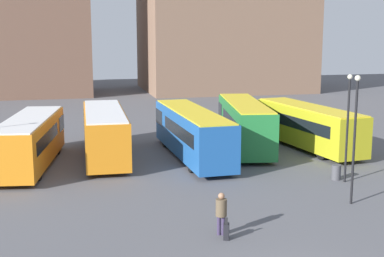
# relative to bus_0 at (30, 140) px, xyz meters

# --- Properties ---
(building_block_right) EXTENTS (22.42, 17.28, 22.81)m
(building_block_right) POSITION_rel_bus_0_xyz_m (24.53, 40.49, 9.74)
(building_block_right) COLOR #7F604C
(building_block_right) RESTS_ON ground_plane
(bus_0) EXTENTS (4.15, 10.89, 3.07)m
(bus_0) POSITION_rel_bus_0_xyz_m (0.00, 0.00, 0.00)
(bus_0) COLOR orange
(bus_0) RESTS_ON ground_plane
(bus_1) EXTENTS (2.96, 10.80, 3.20)m
(bus_1) POSITION_rel_bus_0_xyz_m (4.67, 1.31, 0.07)
(bus_1) COLOR orange
(bus_1) RESTS_ON ground_plane
(bus_2) EXTENTS (2.83, 11.98, 3.18)m
(bus_2) POSITION_rel_bus_0_xyz_m (10.31, 0.04, 0.07)
(bus_2) COLOR #1E56A3
(bus_2) RESTS_ON ground_plane
(bus_3) EXTENTS (4.20, 11.14, 3.34)m
(bus_3) POSITION_rel_bus_0_xyz_m (14.63, 1.92, 0.14)
(bus_3) COLOR #237A38
(bus_3) RESTS_ON ground_plane
(bus_4) EXTENTS (3.82, 11.01, 3.05)m
(bus_4) POSITION_rel_bus_0_xyz_m (19.03, 0.88, -0.01)
(bus_4) COLOR gold
(bus_4) RESTS_ON ground_plane
(traveler) EXTENTS (0.60, 0.60, 1.80)m
(traveler) POSITION_rel_bus_0_xyz_m (8.27, -13.73, -0.60)
(traveler) COLOR #382D4C
(traveler) RESTS_ON ground_plane
(suitcase) EXTENTS (0.33, 0.41, 0.97)m
(suitcase) POSITION_rel_bus_0_xyz_m (8.34, -14.25, -1.33)
(suitcase) COLOR black
(suitcase) RESTS_ON ground_plane
(lamp_post_0) EXTENTS (0.28, 0.28, 6.26)m
(lamp_post_0) POSITION_rel_bus_0_xyz_m (15.59, -11.31, 1.98)
(lamp_post_0) COLOR black
(lamp_post_0) RESTS_ON ground_plane
(lamp_post_2) EXTENTS (0.28, 0.28, 6.01)m
(lamp_post_2) POSITION_rel_bus_0_xyz_m (17.23, -7.77, 1.84)
(lamp_post_2) COLOR black
(lamp_post_2) RESTS_ON ground_plane
(trash_bin) EXTENTS (0.52, 0.52, 0.85)m
(trash_bin) POSITION_rel_bus_0_xyz_m (16.99, -7.22, -1.24)
(trash_bin) COLOR #47474C
(trash_bin) RESTS_ON ground_plane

